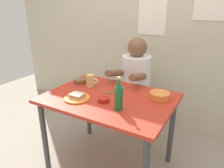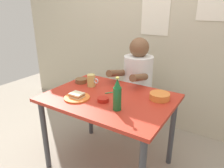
% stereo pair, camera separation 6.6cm
% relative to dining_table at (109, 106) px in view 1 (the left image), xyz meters
% --- Properties ---
extents(ground_plane, '(6.00, 6.00, 0.00)m').
position_rel_dining_table_xyz_m(ground_plane, '(0.00, 0.00, -0.65)').
color(ground_plane, gray).
extents(wall_back, '(4.40, 0.09, 2.60)m').
position_rel_dining_table_xyz_m(wall_back, '(0.00, 1.05, 0.65)').
color(wall_back, '#BCB299').
rests_on(wall_back, ground).
extents(dining_table, '(1.10, 0.80, 0.74)m').
position_rel_dining_table_xyz_m(dining_table, '(0.00, 0.00, 0.00)').
color(dining_table, '#B72D1E').
rests_on(dining_table, ground).
extents(stool, '(0.34, 0.34, 0.45)m').
position_rel_dining_table_xyz_m(stool, '(-0.02, 0.63, -0.30)').
color(stool, '#4C4C51').
rests_on(stool, ground).
extents(person_seated, '(0.33, 0.56, 0.72)m').
position_rel_dining_table_xyz_m(person_seated, '(-0.02, 0.62, 0.12)').
color(person_seated, white).
rests_on(person_seated, stool).
extents(plate_orange, '(0.22, 0.22, 0.01)m').
position_rel_dining_table_xyz_m(plate_orange, '(-0.21, -0.18, 0.10)').
color(plate_orange, orange).
rests_on(plate_orange, dining_table).
extents(sandwich, '(0.11, 0.09, 0.04)m').
position_rel_dining_table_xyz_m(sandwich, '(-0.21, -0.18, 0.13)').
color(sandwich, beige).
rests_on(sandwich, plate_orange).
extents(beer_mug, '(0.13, 0.08, 0.12)m').
position_rel_dining_table_xyz_m(beer_mug, '(-0.28, 0.11, 0.15)').
color(beer_mug, '#D1BC66').
rests_on(beer_mug, dining_table).
extents(beer_bottle, '(0.06, 0.06, 0.26)m').
position_rel_dining_table_xyz_m(beer_bottle, '(0.19, -0.17, 0.21)').
color(beer_bottle, '#19602D').
rests_on(beer_bottle, dining_table).
extents(sambal_bowl_red, '(0.10, 0.10, 0.03)m').
position_rel_dining_table_xyz_m(sambal_bowl_red, '(0.02, -0.11, 0.11)').
color(sambal_bowl_red, '#B21E14').
rests_on(sambal_bowl_red, dining_table).
extents(soup_bowl_orange, '(0.17, 0.17, 0.05)m').
position_rel_dining_table_xyz_m(soup_bowl_orange, '(0.39, 0.18, 0.12)').
color(soup_bowl_orange, orange).
rests_on(soup_bowl_orange, dining_table).
extents(condiment_bowl_brown, '(0.12, 0.12, 0.04)m').
position_rel_dining_table_xyz_m(condiment_bowl_brown, '(-0.43, 0.14, 0.12)').
color(condiment_bowl_brown, brown).
rests_on(condiment_bowl_brown, dining_table).
extents(spoon, '(0.09, 0.10, 0.01)m').
position_rel_dining_table_xyz_m(spoon, '(-0.01, 0.10, 0.10)').
color(spoon, '#26A559').
rests_on(spoon, dining_table).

